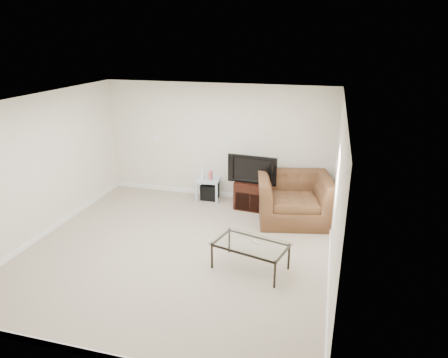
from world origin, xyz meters
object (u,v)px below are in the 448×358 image
(recliner, at_px, (294,191))
(coffee_table, at_px, (250,256))
(television, at_px, (253,168))
(tv_stand, at_px, (253,195))
(subwoofer, at_px, (210,191))
(side_table, at_px, (208,189))

(recliner, bearing_deg, coffee_table, -114.99)
(television, xyz_separation_m, coffee_table, (0.41, -2.27, -0.66))
(television, distance_m, coffee_table, 2.40)
(tv_stand, relative_size, subwoofer, 2.04)
(television, bearing_deg, subwoofer, 169.51)
(side_table, height_order, coffee_table, side_table)
(side_table, bearing_deg, tv_stand, -12.38)
(subwoofer, bearing_deg, tv_stand, -13.90)
(side_table, bearing_deg, subwoofer, 40.59)
(tv_stand, xyz_separation_m, side_table, (-1.05, 0.23, -0.06))
(television, height_order, subwoofer, television)
(television, distance_m, recliner, 0.97)
(television, bearing_deg, side_table, 171.05)
(tv_stand, distance_m, recliner, 0.98)
(recliner, bearing_deg, subwoofer, 150.10)
(recliner, bearing_deg, television, 147.18)
(subwoofer, xyz_separation_m, recliner, (1.88, -0.61, 0.44))
(coffee_table, bearing_deg, television, 100.26)
(television, relative_size, side_table, 1.94)
(recliner, height_order, coffee_table, recliner)
(tv_stand, bearing_deg, coffee_table, -74.61)
(tv_stand, distance_m, subwoofer, 1.06)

